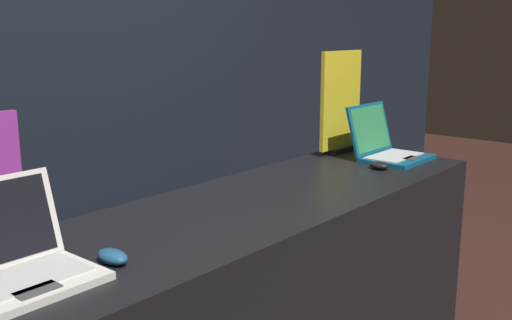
# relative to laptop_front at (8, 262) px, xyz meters

# --- Properties ---
(wall_back) EXTENTS (8.00, 0.05, 2.80)m
(wall_back) POSITION_rel_laptop_front_xyz_m (0.94, 1.20, 0.39)
(wall_back) COLOR black
(wall_back) RESTS_ON ground_plane
(laptop_front) EXTENTS (0.37, 0.30, 0.24)m
(laptop_front) POSITION_rel_laptop_front_xyz_m (0.00, 0.00, 0.00)
(laptop_front) COLOR silver
(laptop_front) RESTS_ON display_counter
(mouse_front) EXTENTS (0.06, 0.11, 0.04)m
(mouse_front) POSITION_rel_laptop_front_xyz_m (0.24, -0.08, -0.04)
(mouse_front) COLOR navy
(mouse_front) RESTS_ON display_counter
(laptop_back) EXTENTS (0.33, 0.31, 0.26)m
(laptop_back) POSITION_rel_laptop_front_xyz_m (1.90, -0.00, 0.00)
(laptop_back) COLOR #0F5170
(laptop_back) RESTS_ON display_counter
(mouse_back) EXTENTS (0.07, 0.09, 0.04)m
(mouse_back) POSITION_rel_laptop_front_xyz_m (1.68, -0.08, -0.04)
(mouse_back) COLOR black
(mouse_back) RESTS_ON display_counter
(promo_stand_back) EXTENTS (0.33, 0.07, 0.51)m
(promo_stand_back) POSITION_rel_laptop_front_xyz_m (1.90, 0.26, 0.19)
(promo_stand_back) COLOR black
(promo_stand_back) RESTS_ON display_counter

